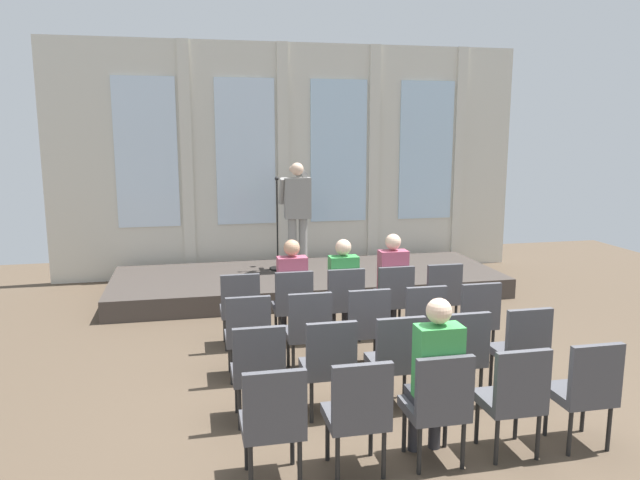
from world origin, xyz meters
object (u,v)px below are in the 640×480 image
Objects in this scene: mic_stand at (278,250)px; chair_r2_c4 at (522,346)px; chair_r1_c4 at (476,316)px; chair_r1_c3 at (422,320)px; audience_r0_c3 at (391,279)px; chair_r0_c0 at (240,305)px; audience_r3_c2 at (435,372)px; chair_r2_c2 at (396,356)px; chair_r1_c1 at (308,327)px; chair_r2_c0 at (258,367)px; chair_r1_c2 at (366,323)px; chair_r2_c1 at (329,361)px; chair_r0_c2 at (344,299)px; speaker at (297,208)px; chair_r0_c1 at (293,302)px; chair_r3_c0 at (273,418)px; audience_r0_c2 at (342,283)px; chair_r3_c2 at (438,402)px; chair_r2_c3 at (460,351)px; chair_r3_c1 at (358,410)px; chair_r3_c4 at (586,387)px; chair_r0_c3 at (393,296)px; chair_r0_c4 at (441,293)px; chair_r1_c0 at (248,331)px; chair_r3_c3 at (514,394)px; audience_r0_c1 at (292,285)px.

mic_stand is 5.04m from chair_r2_c4.
mic_stand is at bearing 114.87° from chair_r1_c4.
audience_r0_c3 is at bearing 90.00° from chair_r1_c3.
audience_r3_c2 reaches higher than chair_r0_c0.
chair_r2_c4 is at bearing 0.00° from chair_r2_c2.
chair_r1_c1 is 1.00× the size of chair_r2_c0.
chair_r2_c1 is (-0.65, -0.99, 0.00)m from chair_r1_c2.
chair_r1_c3 is (0.65, 0.00, 0.00)m from chair_r1_c2.
chair_r2_c0 is at bearing -123.04° from chair_r0_c2.
speaker is 1.90× the size of chair_r1_c4.
chair_r0_c1 is 1.00× the size of chair_r3_c0.
audience_r0_c2 is 3.07m from chair_r3_c2.
speaker is 1.32× the size of audience_r3_c2.
chair_r2_c4 is 1.00× the size of chair_r3_c2.
audience_r0_c2 reaches higher than chair_r3_c2.
mic_stand is 4.12m from chair_r1_c4.
chair_r0_c2 and chair_r2_c3 have the same top height.
chair_r0_c1 is 1.63m from chair_r1_c3.
chair_r2_c1 is (0.65, 0.00, 0.00)m from chair_r2_c0.
audience_r0_c2 is 2.17m from chair_r2_c3.
chair_r1_c3 is (1.29, 0.00, 0.00)m from chair_r1_c1.
speaker is 5.64m from chair_r3_c1.
chair_r3_c4 is (1.94, -0.99, 0.00)m from chair_r2_c1.
chair_r2_c2 and chair_r3_c4 have the same top height.
chair_r0_c1 is at bearing 102.56° from audience_r3_c2.
chair_r1_c4 is at bearing -56.96° from chair_r0_c3.
chair_r0_c4 is at bearing -61.07° from speaker.
chair_r0_c0 and chair_r0_c4 have the same top height.
chair_r0_c0 is at bearing -176.31° from audience_r0_c2.
speaker is 1.90× the size of chair_r2_c0.
chair_r0_c1 and chair_r3_c0 have the same top height.
chair_r2_c2 is at bearing -56.96° from chair_r1_c1.
audience_r3_c2 is 1.44× the size of chair_r3_c4.
chair_r2_c0 is (-1.94, -2.07, -0.20)m from audience_r0_c3.
chair_r3_c4 is (2.58, -0.99, 0.00)m from chair_r2_c0.
chair_r1_c0 is 2.77m from chair_r2_c4.
chair_r2_c3 and chair_r3_c1 have the same top height.
audience_r0_c2 is 0.68m from chair_r0_c3.
audience_r0_c3 is 1.41× the size of chair_r2_c4.
audience_r3_c2 is (-1.29, -0.91, 0.21)m from chair_r2_c4.
chair_r1_c2 and chair_r1_c4 have the same top height.
chair_r2_c3 and chair_r3_c3 have the same top height.
audience_r0_c3 is (1.29, -0.00, 0.01)m from audience_r0_c1.
mic_stand reaches higher than chair_r2_c2.
chair_r3_c1 is at bearing -142.45° from chair_r2_c3.
chair_r1_c2 is 1.00× the size of chair_r2_c0.
chair_r1_c2 is at bearing -59.01° from audience_r0_c1.
chair_r0_c2 is 1.00× the size of chair_r1_c0.
chair_r2_c2 is at bearing -142.45° from chair_r1_c4.
audience_r3_c2 is at bearing -108.71° from chair_r1_c3.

